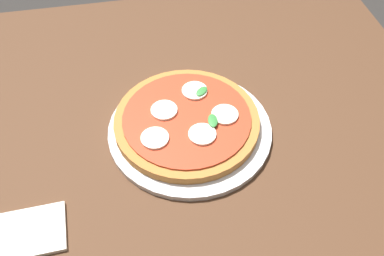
{
  "coord_description": "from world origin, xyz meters",
  "views": [
    {
      "loc": [
        -0.0,
        -0.6,
        1.38
      ],
      "look_at": [
        0.1,
        -0.06,
        0.74
      ],
      "focal_mm": 39.85,
      "sensor_mm": 36.0,
      "label": 1
    }
  ],
  "objects_px": {
    "dining_table": "(144,148)",
    "napkin": "(28,233)",
    "serving_tray": "(192,129)",
    "pizza": "(189,120)"
  },
  "relations": [
    {
      "from": "dining_table",
      "to": "napkin",
      "type": "relative_size",
      "value": 9.88
    },
    {
      "from": "serving_tray",
      "to": "napkin",
      "type": "bearing_deg",
      "value": -151.2
    },
    {
      "from": "dining_table",
      "to": "serving_tray",
      "type": "xyz_separation_m",
      "value": [
        0.1,
        -0.06,
        0.11
      ]
    },
    {
      "from": "dining_table",
      "to": "napkin",
      "type": "height_order",
      "value": "napkin"
    },
    {
      "from": "serving_tray",
      "to": "napkin",
      "type": "relative_size",
      "value": 2.48
    },
    {
      "from": "serving_tray",
      "to": "pizza",
      "type": "height_order",
      "value": "pizza"
    },
    {
      "from": "napkin",
      "to": "serving_tray",
      "type": "bearing_deg",
      "value": 28.8
    },
    {
      "from": "pizza",
      "to": "napkin",
      "type": "bearing_deg",
      "value": -149.5
    },
    {
      "from": "napkin",
      "to": "dining_table",
      "type": "bearing_deg",
      "value": 47.69
    },
    {
      "from": "dining_table",
      "to": "pizza",
      "type": "xyz_separation_m",
      "value": [
        0.09,
        -0.05,
        0.13
      ]
    }
  ]
}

